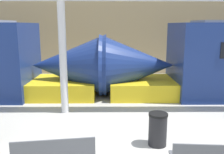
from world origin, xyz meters
name	(u,v)px	position (x,y,z in m)	size (l,w,h in m)	color
station_wall	(115,33)	(0.00, 11.39, 2.50)	(56.00, 0.20, 5.00)	tan
bench_far	(54,152)	(-1.43, 0.43, 0.51)	(1.68, 0.66, 0.82)	#4C4F54
trash_bin	(158,129)	(0.90, 1.70, 0.43)	(0.48, 0.48, 0.85)	black
support_column_near	(63,59)	(-1.89, 4.18, 1.89)	(0.26, 0.26, 3.79)	silver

